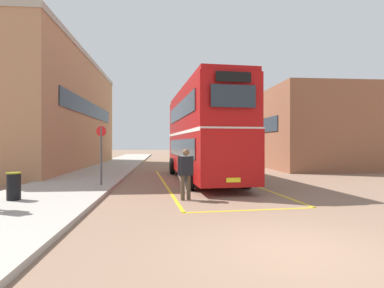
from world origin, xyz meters
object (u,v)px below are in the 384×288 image
object	(u,v)px
double_decker_bus	(202,132)
pedestrian_boarding	(186,170)
single_deck_bus	(205,146)
bus_stop_sign	(101,149)
litter_bin	(14,186)

from	to	relation	value
double_decker_bus	pedestrian_boarding	distance (m)	5.90
single_deck_bus	bus_stop_sign	size ratio (longest dim) A/B	3.55
bus_stop_sign	litter_bin	bearing A→B (deg)	-121.35
single_deck_bus	bus_stop_sign	xyz separation A→B (m)	(-7.54, -23.47, 0.03)
single_deck_bus	bus_stop_sign	bearing A→B (deg)	-107.81
double_decker_bus	pedestrian_boarding	bearing A→B (deg)	-102.82
double_decker_bus	single_deck_bus	size ratio (longest dim) A/B	1.20
single_deck_bus	litter_bin	xyz separation A→B (m)	(-9.57, -26.80, -1.06)
double_decker_bus	bus_stop_sign	xyz separation A→B (m)	(-4.69, -2.49, -0.84)
litter_bin	bus_stop_sign	world-z (taller)	bus_stop_sign
litter_bin	bus_stop_sign	bearing A→B (deg)	58.65
pedestrian_boarding	litter_bin	xyz separation A→B (m)	(-5.45, -0.27, -0.43)
litter_bin	bus_stop_sign	size ratio (longest dim) A/B	0.35
single_deck_bus	bus_stop_sign	distance (m)	24.65
litter_bin	bus_stop_sign	distance (m)	4.06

